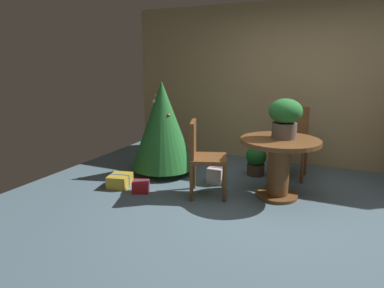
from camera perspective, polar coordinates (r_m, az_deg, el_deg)
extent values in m
plane|color=slate|center=(3.94, 13.25, -11.54)|extent=(6.60, 6.60, 0.00)
cube|color=tan|center=(5.76, 18.47, 9.49)|extent=(6.00, 0.10, 2.60)
cylinder|color=brown|center=(4.42, 14.19, -8.43)|extent=(0.51, 0.51, 0.04)
cylinder|color=brown|center=(4.30, 14.46, -4.12)|extent=(0.27, 0.27, 0.66)
cylinder|color=brown|center=(4.21, 14.74, 0.48)|extent=(0.96, 0.96, 0.05)
cylinder|color=#665B51|center=(4.25, 15.36, 2.23)|extent=(0.30, 0.30, 0.19)
ellipsoid|color=#287533|center=(4.21, 15.57, 5.39)|extent=(0.40, 0.40, 0.30)
sphere|color=#EAD14C|center=(4.37, 15.59, 5.44)|extent=(0.07, 0.07, 0.07)
sphere|color=#EAD14C|center=(4.06, 15.68, 4.94)|extent=(0.06, 0.06, 0.06)
sphere|color=#EAD14C|center=(4.24, 17.03, 5.40)|extent=(0.07, 0.07, 0.07)
cylinder|color=brown|center=(4.92, 18.18, -3.85)|extent=(0.04, 0.04, 0.46)
cylinder|color=brown|center=(4.98, 13.26, -3.31)|extent=(0.04, 0.04, 0.46)
cylinder|color=brown|center=(5.29, 18.69, -2.65)|extent=(0.04, 0.04, 0.46)
cylinder|color=brown|center=(5.35, 14.11, -2.17)|extent=(0.04, 0.04, 0.46)
cube|color=brown|center=(5.07, 16.25, -0.22)|extent=(0.47, 0.44, 0.05)
cube|color=brown|center=(5.20, 16.78, 3.29)|extent=(0.43, 0.05, 0.52)
cylinder|color=brown|center=(4.48, 5.47, -4.91)|extent=(0.04, 0.04, 0.46)
cylinder|color=brown|center=(4.09, 5.54, -6.78)|extent=(0.04, 0.04, 0.46)
cylinder|color=brown|center=(4.49, 0.34, -4.80)|extent=(0.04, 0.04, 0.46)
cylinder|color=brown|center=(4.10, -0.10, -6.65)|extent=(0.04, 0.04, 0.46)
cube|color=brown|center=(4.21, 2.85, -2.49)|extent=(0.58, 0.59, 0.05)
cube|color=brown|center=(4.16, 0.18, 0.86)|extent=(0.19, 0.41, 0.45)
cylinder|color=brown|center=(5.19, -4.87, -4.35)|extent=(0.10, 0.10, 0.10)
cone|color=#287533|center=(5.02, -5.03, 3.24)|extent=(0.96, 0.96, 1.30)
sphere|color=gold|center=(4.99, -6.01, 8.14)|extent=(0.06, 0.06, 0.06)
sphere|color=silver|center=(4.96, -6.36, 7.16)|extent=(0.07, 0.07, 0.07)
sphere|color=red|center=(4.84, -4.02, 4.89)|extent=(0.05, 0.05, 0.05)
sphere|color=#2D51A8|center=(5.46, -4.87, -0.47)|extent=(0.05, 0.05, 0.05)
sphere|color=red|center=(4.87, -2.20, -2.05)|extent=(0.06, 0.06, 0.06)
cube|color=red|center=(4.46, -8.67, -7.14)|extent=(0.25, 0.23, 0.16)
cube|color=#1E569E|center=(4.46, -8.67, -7.14)|extent=(0.21, 0.11, 0.16)
cube|color=silver|center=(4.74, 4.06, -5.32)|extent=(0.22, 0.19, 0.23)
cube|color=#9E287A|center=(4.74, 4.06, -5.32)|extent=(0.21, 0.04, 0.23)
cube|color=gold|center=(4.71, -12.14, -6.09)|extent=(0.33, 0.37, 0.17)
cube|color=#1E569E|center=(4.71, -12.14, -6.09)|extent=(0.27, 0.09, 0.17)
cylinder|color=#4C382D|center=(5.15, 10.73, -4.26)|extent=(0.26, 0.26, 0.17)
sphere|color=#1E6628|center=(5.09, 10.84, -2.03)|extent=(0.30, 0.30, 0.30)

